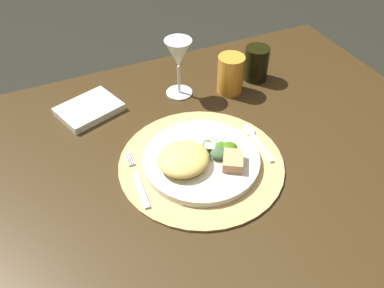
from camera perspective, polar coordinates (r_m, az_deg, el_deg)
name	(u,v)px	position (r m, az deg, el deg)	size (l,w,h in m)	color
dining_table	(186,204)	(1.04, -0.88, -8.38)	(1.33, 0.89, 0.72)	#372712
placemat	(201,163)	(0.92, 1.30, -2.71)	(0.37, 0.37, 0.01)	tan
dinner_plate	(201,160)	(0.91, 1.31, -2.22)	(0.26, 0.26, 0.02)	silver
pasta_serving	(183,159)	(0.87, -1.21, -2.09)	(0.12, 0.11, 0.04)	#E4C461
salad_greens	(220,149)	(0.91, 3.98, -0.72)	(0.08, 0.08, 0.02)	#417B1B
bread_piece	(233,161)	(0.88, 5.76, -2.36)	(0.06, 0.04, 0.02)	tan
fork	(138,181)	(0.88, -7.59, -5.18)	(0.03, 0.17, 0.00)	silver
spoon	(253,136)	(0.99, 8.56, 1.11)	(0.03, 0.14, 0.01)	silver
napkin	(89,109)	(1.09, -14.22, 4.76)	(0.15, 0.11, 0.02)	white
wine_glass	(178,56)	(1.07, -1.92, 12.22)	(0.07, 0.07, 0.16)	silver
amber_tumbler	(231,74)	(1.11, 5.42, 9.70)	(0.07, 0.07, 0.11)	orange
dark_tumbler	(256,63)	(1.18, 8.99, 11.08)	(0.07, 0.07, 0.10)	black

